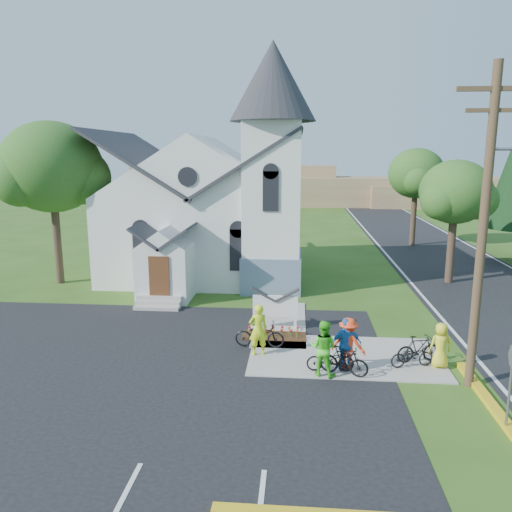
# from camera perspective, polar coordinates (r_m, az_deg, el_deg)

# --- Properties ---
(ground) EXTENTS (120.00, 120.00, 0.00)m
(ground) POSITION_cam_1_polar(r_m,az_deg,el_deg) (18.54, 5.51, -11.84)
(ground) COLOR #2E5017
(ground) RESTS_ON ground
(parking_lot) EXTENTS (20.00, 16.00, 0.02)m
(parking_lot) POSITION_cam_1_polar(r_m,az_deg,el_deg) (18.01, -17.93, -13.09)
(parking_lot) COLOR black
(parking_lot) RESTS_ON ground
(road) EXTENTS (8.00, 90.00, 0.02)m
(road) POSITION_cam_1_polar(r_m,az_deg,el_deg) (34.43, 22.14, -1.57)
(road) COLOR black
(road) RESTS_ON ground
(sidewalk) EXTENTS (7.00, 4.00, 0.05)m
(sidewalk) POSITION_cam_1_polar(r_m,az_deg,el_deg) (19.08, 10.09, -11.20)
(sidewalk) COLOR #A09990
(sidewalk) RESTS_ON ground
(church) EXTENTS (12.35, 12.00, 13.00)m
(church) POSITION_cam_1_polar(r_m,az_deg,el_deg) (30.02, -5.13, 7.54)
(church) COLOR white
(church) RESTS_ON ground
(church_sign) EXTENTS (2.20, 0.40, 1.70)m
(church_sign) POSITION_cam_1_polar(r_m,az_deg,el_deg) (21.20, 2.22, -5.78)
(church_sign) COLOR #A09990
(church_sign) RESTS_ON ground
(flower_bed) EXTENTS (2.60, 1.10, 0.07)m
(flower_bed) POSITION_cam_1_polar(r_m,az_deg,el_deg) (20.68, 2.08, -9.15)
(flower_bed) COLOR #371B0F
(flower_bed) RESTS_ON ground
(utility_pole) EXTENTS (3.45, 0.28, 10.00)m
(utility_pole) POSITION_cam_1_polar(r_m,az_deg,el_deg) (16.63, 24.80, 3.76)
(utility_pole) COLOR #463323
(utility_pole) RESTS_ON ground
(tree_lot_corner) EXTENTS (5.60, 5.60, 9.15)m
(tree_lot_corner) POSITION_cam_1_polar(r_m,az_deg,el_deg) (30.29, -22.35, 9.34)
(tree_lot_corner) COLOR #3B2C20
(tree_lot_corner) RESTS_ON ground
(tree_road_near) EXTENTS (4.00, 4.00, 7.05)m
(tree_road_near) POSITION_cam_1_polar(r_m,az_deg,el_deg) (30.40, 21.83, 6.74)
(tree_road_near) COLOR #3B2C20
(tree_road_near) RESTS_ON ground
(tree_road_mid) EXTENTS (4.40, 4.40, 7.80)m
(tree_road_mid) POSITION_cam_1_polar(r_m,az_deg,el_deg) (42.08, 17.84, 8.93)
(tree_road_mid) COLOR #3B2C20
(tree_road_mid) RESTS_ON ground
(distant_hills) EXTENTS (61.00, 10.00, 5.60)m
(distant_hills) POSITION_cam_1_polar(r_m,az_deg,el_deg) (73.62, 7.75, 7.50)
(distant_hills) COLOR #84684A
(distant_hills) RESTS_ON ground
(cyclist_0) EXTENTS (0.82, 0.67, 1.92)m
(cyclist_0) POSITION_cam_1_polar(r_m,az_deg,el_deg) (18.56, 0.25, -8.41)
(cyclist_0) COLOR #D4F11C
(cyclist_0) RESTS_ON sidewalk
(bike_0) EXTENTS (1.92, 0.73, 1.00)m
(bike_0) POSITION_cam_1_polar(r_m,az_deg,el_deg) (19.39, 0.42, -8.97)
(bike_0) COLOR black
(bike_0) RESTS_ON sidewalk
(cyclist_1) EXTENTS (1.12, 1.00, 1.91)m
(cyclist_1) POSITION_cam_1_polar(r_m,az_deg,el_deg) (17.07, 7.67, -10.38)
(cyclist_1) COLOR #49D427
(cyclist_1) RESTS_ON sidewalk
(bike_1) EXTENTS (1.73, 0.97, 1.00)m
(bike_1) POSITION_cam_1_polar(r_m,az_deg,el_deg) (17.34, 10.01, -11.72)
(bike_1) COLOR black
(bike_1) RESTS_ON sidewalk
(cyclist_2) EXTENTS (1.14, 0.63, 1.85)m
(cyclist_2) POSITION_cam_1_polar(r_m,az_deg,el_deg) (17.56, 10.24, -9.93)
(cyclist_2) COLOR blue
(cyclist_2) RESTS_ON sidewalk
(bike_2) EXTENTS (1.65, 0.65, 0.85)m
(bike_2) POSITION_cam_1_polar(r_m,az_deg,el_deg) (17.58, 8.48, -11.59)
(bike_2) COLOR black
(bike_2) RESTS_ON sidewalk
(cyclist_3) EXTENTS (1.36, 1.07, 1.85)m
(cyclist_3) POSITION_cam_1_polar(r_m,az_deg,el_deg) (17.64, 10.49, -9.84)
(cyclist_3) COLOR #FC421C
(cyclist_3) RESTS_ON sidewalk
(bike_3) EXTENTS (1.71, 0.91, 0.99)m
(bike_3) POSITION_cam_1_polar(r_m,az_deg,el_deg) (18.99, 18.09, -10.04)
(bike_3) COLOR black
(bike_3) RESTS_ON sidewalk
(cyclist_4) EXTENTS (0.85, 0.62, 1.60)m
(cyclist_4) POSITION_cam_1_polar(r_m,az_deg,el_deg) (18.69, 20.34, -9.54)
(cyclist_4) COLOR yellow
(cyclist_4) RESTS_ON sidewalk
(bike_4) EXTENTS (1.67, 0.94, 0.83)m
(bike_4) POSITION_cam_1_polar(r_m,az_deg,el_deg) (18.53, 17.41, -10.81)
(bike_4) COLOR black
(bike_4) RESTS_ON sidewalk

